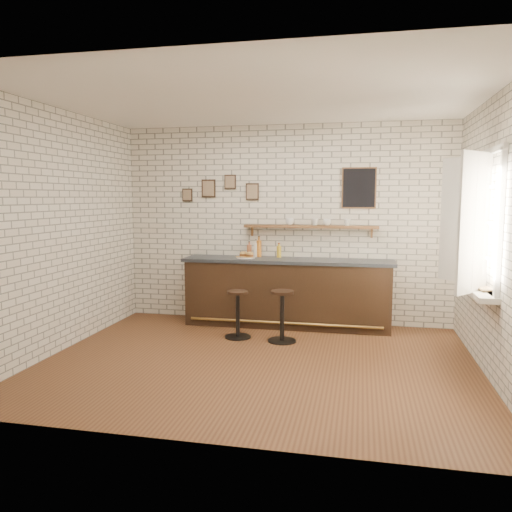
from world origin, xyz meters
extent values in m
plane|color=brown|center=(0.00, 0.00, 0.00)|extent=(5.00, 5.00, 0.00)
cube|color=black|center=(0.09, 1.70, 0.48)|extent=(3.00, 0.58, 0.96)
cube|color=#2D333A|center=(0.09, 1.70, 0.98)|extent=(3.10, 0.62, 0.05)
cylinder|color=olive|center=(0.09, 1.38, 0.12)|extent=(2.79, 0.04, 0.04)
cylinder|color=white|center=(-0.54, 1.69, 1.02)|extent=(0.28, 0.28, 0.01)
cylinder|color=gold|center=(-0.48, 1.71, 1.02)|extent=(0.05, 0.05, 0.00)
cylinder|color=gold|center=(-0.50, 1.68, 1.02)|extent=(0.05, 0.05, 0.00)
cylinder|color=gold|center=(-0.64, 1.75, 1.02)|extent=(0.06, 0.06, 0.00)
cylinder|color=gold|center=(-0.51, 1.73, 1.02)|extent=(0.06, 0.06, 0.00)
cylinder|color=gold|center=(-0.65, 1.65, 1.02)|extent=(0.06, 0.06, 0.00)
cylinder|color=gold|center=(-0.49, 1.71, 1.02)|extent=(0.04, 0.04, 0.00)
cylinder|color=gold|center=(-0.55, 1.63, 1.02)|extent=(0.05, 0.05, 0.00)
cylinder|color=gold|center=(-0.65, 1.63, 1.02)|extent=(0.04, 0.04, 0.00)
cylinder|color=gold|center=(-0.68, 1.71, 1.02)|extent=(0.05, 0.05, 0.00)
cylinder|color=gold|center=(-0.49, 1.64, 1.02)|extent=(0.06, 0.06, 0.00)
cylinder|color=gold|center=(-0.64, 1.71, 1.02)|extent=(0.04, 0.04, 0.00)
cylinder|color=gold|center=(-0.52, 1.67, 1.02)|extent=(0.05, 0.05, 0.00)
cylinder|color=brown|center=(-0.52, 1.86, 1.10)|extent=(0.07, 0.07, 0.18)
cylinder|color=brown|center=(-0.52, 1.86, 1.21)|extent=(0.03, 0.03, 0.04)
cylinder|color=black|center=(-0.52, 1.86, 1.24)|extent=(0.03, 0.03, 0.01)
cylinder|color=white|center=(-0.42, 1.86, 1.11)|extent=(0.07, 0.07, 0.21)
cylinder|color=white|center=(-0.42, 1.86, 1.24)|extent=(0.02, 0.02, 0.05)
cylinder|color=black|center=(-0.42, 1.86, 1.27)|extent=(0.03, 0.03, 0.01)
cylinder|color=#B0631C|center=(-0.37, 1.86, 1.14)|extent=(0.08, 0.08, 0.25)
cylinder|color=#B0631C|center=(-0.37, 1.86, 1.29)|extent=(0.03, 0.03, 0.06)
cylinder|color=black|center=(-0.37, 1.86, 1.33)|extent=(0.03, 0.03, 0.01)
cylinder|color=gold|center=(-0.06, 1.86, 1.10)|extent=(0.07, 0.07, 0.17)
cylinder|color=gold|center=(-0.06, 1.86, 1.20)|extent=(0.03, 0.03, 0.03)
cylinder|color=maroon|center=(-0.06, 1.86, 1.22)|extent=(0.04, 0.04, 0.01)
cylinder|color=black|center=(-0.48, 0.93, 0.01)|extent=(0.36, 0.36, 0.02)
cylinder|color=black|center=(-0.48, 0.93, 0.32)|extent=(0.05, 0.05, 0.60)
cylinder|color=black|center=(-0.48, 0.93, 0.63)|extent=(0.38, 0.38, 0.04)
cylinder|color=black|center=(0.14, 0.87, 0.01)|extent=(0.38, 0.38, 0.02)
cylinder|color=black|center=(0.14, 0.87, 0.33)|extent=(0.06, 0.06, 0.63)
cylinder|color=black|center=(0.14, 0.87, 0.67)|extent=(0.39, 0.39, 0.04)
cube|color=brown|center=(0.40, 1.90, 1.48)|extent=(2.00, 0.18, 0.04)
cube|color=brown|center=(-0.50, 1.97, 1.40)|extent=(0.03, 0.04, 0.16)
cube|color=brown|center=(1.30, 1.97, 1.40)|extent=(0.03, 0.04, 0.16)
imported|color=white|center=(0.09, 1.90, 1.55)|extent=(0.18, 0.18, 0.10)
imported|color=white|center=(0.47, 1.90, 1.55)|extent=(0.15, 0.15, 0.10)
imported|color=white|center=(0.65, 1.90, 1.55)|extent=(0.15, 0.15, 0.10)
imported|color=white|center=(0.94, 1.90, 1.55)|extent=(0.14, 0.14, 0.10)
cube|color=black|center=(-1.20, 1.98, 2.05)|extent=(0.22, 0.02, 0.28)
cube|color=black|center=(-0.85, 1.98, 2.15)|extent=(0.18, 0.02, 0.22)
cube|color=black|center=(-0.50, 1.98, 2.00)|extent=(0.20, 0.02, 0.26)
cube|color=black|center=(-1.55, 1.98, 1.95)|extent=(0.16, 0.02, 0.20)
cube|color=black|center=(1.10, 1.98, 2.05)|extent=(0.46, 0.02, 0.56)
cube|color=white|center=(2.40, 0.30, 0.90)|extent=(0.20, 1.35, 0.06)
cube|color=white|center=(2.47, 0.30, 2.40)|extent=(0.05, 1.30, 0.06)
cube|color=white|center=(2.47, 0.30, 0.90)|extent=(0.05, 1.30, 0.06)
cube|color=white|center=(2.47, -0.30, 1.65)|extent=(0.05, 0.06, 1.50)
cube|color=white|center=(2.47, 0.90, 1.65)|extent=(0.05, 0.06, 1.50)
cube|color=white|center=(2.32, 0.00, 1.65)|extent=(0.40, 0.46, 1.46)
cube|color=white|center=(2.32, 0.60, 1.65)|extent=(0.40, 0.46, 1.46)
imported|color=tan|center=(2.38, 0.06, 0.94)|extent=(0.20, 0.24, 0.02)
imported|color=tan|center=(2.38, 0.03, 0.96)|extent=(0.17, 0.22, 0.02)
camera|label=1|loc=(1.14, -5.54, 1.92)|focal=35.00mm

